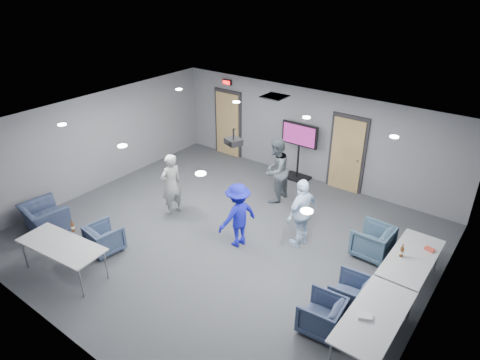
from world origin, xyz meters
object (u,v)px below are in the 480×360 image
Objects in this scene: chair_front_a at (105,238)px; table_right_a at (411,259)px; person_a at (171,184)px; bottle_front at (73,227)px; person_c at (302,213)px; tv_stand at (299,148)px; chair_front_b at (45,217)px; projector at (233,141)px; bottle_right at (402,252)px; table_right_b at (375,317)px; chair_right_b at (351,295)px; person_b at (276,170)px; chair_right_c at (321,315)px; table_front_left at (61,246)px; chair_right_a at (372,241)px; person_d at (238,215)px.

table_right_a is (5.81, 2.84, 0.36)m from chair_front_a.
person_a reaches higher than bottle_front.
person_c is 0.96× the size of tv_stand.
chair_front_b reaches higher than chair_front_a.
bottle_right is at bearing 27.04° from projector.
table_right_b is at bearing -162.99° from chair_front_b.
chair_right_b is at bearing -112.40° from bottle_right.
tv_stand is 4.23× the size of projector.
table_right_b is (2.44, -1.91, -0.14)m from person_c.
table_right_b is at bearing 48.66° from person_b.
chair_front_b is at bearing -84.81° from chair_right_c.
person_b is 1.08× the size of person_c.
tv_stand is at bearing 167.75° from person_a.
chair_front_b is at bearing -157.81° from bottle_right.
person_c is at bearing -146.43° from chair_right_c.
bottle_right is (2.26, -0.12, 0.00)m from person_c.
table_front_left reaches higher than chair_right_b.
tv_stand is at bearing 114.34° from projector.
bottle_front reaches higher than chair_right_c.
person_c is 2.09× the size of chair_right_a.
tv_stand reaches higher than table_front_left.
bottle_front is 0.16× the size of tv_stand.
chair_front_a is at bearing -85.03° from chair_right_c.
table_right_a is (0.96, -0.59, 0.33)m from chair_right_a.
chair_front_b is (-6.72, -3.75, -0.03)m from chair_right_a.
projector is (-3.02, 1.41, 2.07)m from chair_right_c.
person_a is at bearing 84.53° from bottle_front.
table_front_left is at bearing -67.73° from chair_right_b.
chair_right_c is (4.93, -1.30, -0.49)m from person_a.
person_c is 3.10m from table_right_b.
person_a reaches higher than table_right_a.
bottle_front is at bearing 76.63° from chair_front_a.
person_b is at bearing 113.30° from projector.
person_d is 0.78× the size of table_front_left.
table_right_b is (0.00, -1.90, 0.00)m from table_right_a.
tv_stand reaches higher than table_right_b.
table_front_left is (-3.38, -3.85, -0.14)m from person_c.
bottle_front is (-5.38, -2.15, 0.49)m from chair_right_b.
person_d is at bearing -80.68° from tv_stand.
chair_right_c is (0.11, -2.63, -0.03)m from chair_right_a.
chair_front_b is at bearing -119.82° from tv_stand.
bottle_front is at bearing -36.66° from person_c.
chair_right_a is at bearing 58.73° from table_right_a.
table_right_b is at bearing 40.65° from chair_right_b.
person_d is (2.19, -0.11, -0.05)m from person_a.
table_right_b reaches higher than chair_right_b.
person_c reaches higher than person_d.
chair_right_c is 6.01m from tv_stand.
tv_stand reaches higher than person_c.
chair_front_b is at bearing 17.65° from chair_front_a.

